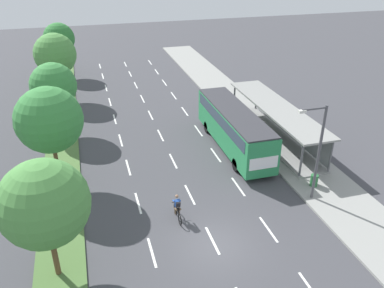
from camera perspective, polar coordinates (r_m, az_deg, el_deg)
name	(u,v)px	position (r m, az deg, el deg)	size (l,w,h in m)	color
ground_plane	(215,246)	(22.63, 3.37, -14.57)	(140.00, 140.00, 0.00)	#424247
median_strip	(63,122)	(38.92, -18.33, 3.09)	(2.60, 52.00, 0.12)	#4C7038
sidewalk_right	(236,103)	(41.69, 6.43, 5.96)	(4.50, 52.00, 0.15)	gray
lane_divider_left	(118,129)	(36.26, -10.81, 2.16)	(0.14, 45.14, 0.01)	white
lane_divider_center	(155,125)	(36.66, -5.38, 2.83)	(0.14, 45.14, 0.01)	white
lane_divider_right	(191,120)	(37.38, -0.11, 3.46)	(0.14, 45.14, 0.01)	white
bus_shelter	(278,119)	(33.90, 12.49, 3.62)	(2.90, 13.65, 2.86)	gray
bus	(234,125)	(31.60, 6.12, 2.77)	(2.54, 11.29, 3.37)	#28844C
cyclist	(178,208)	(23.96, -2.12, -9.38)	(0.46, 1.82, 1.71)	black
median_tree_nearest	(44,204)	(19.37, -20.77, -8.17)	(4.26, 4.26, 6.43)	brown
median_tree_second	(49,120)	(26.84, -20.13, 3.30)	(4.37, 4.37, 7.01)	brown
median_tree_third	(53,86)	(35.21, -19.57, 8.02)	(3.88, 3.88, 6.24)	brown
median_tree_fourth	(55,54)	(43.46, -19.35, 12.24)	(4.29, 4.29, 6.97)	brown
median_tree_fifth	(59,39)	(52.01, -18.83, 14.35)	(3.76, 3.76, 6.50)	brown
streetlight	(317,147)	(25.26, 17.81, -0.45)	(1.91, 0.24, 6.50)	#4C4C51
trash_bin	(314,180)	(28.21, 17.38, -5.08)	(0.52, 0.52, 0.85)	#286B38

